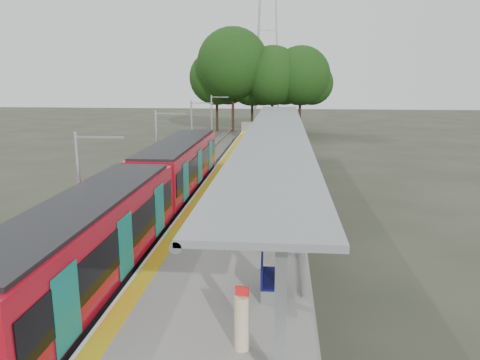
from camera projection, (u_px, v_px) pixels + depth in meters
name	position (u px, v px, depth m)	size (l,w,h in m)	color
trackbed	(188.00, 186.00, 32.31)	(3.00, 70.00, 0.24)	#59544C
platform	(253.00, 182.00, 31.82)	(6.00, 50.00, 1.00)	gray
tactile_strip	(216.00, 174.00, 31.94)	(0.60, 50.00, 0.02)	gold
end_fence	(266.00, 127.00, 55.83)	(6.00, 0.10, 1.20)	#9EA0A5
train	(146.00, 194.00, 22.47)	(2.74, 27.60, 3.62)	black
canopy	(276.00, 136.00, 27.16)	(3.27, 38.00, 3.66)	#9EA0A5
pylon	(268.00, 7.00, 79.38)	(8.00, 4.00, 38.00)	#9EA0A5
tree_cluster	(252.00, 73.00, 61.69)	(18.91, 10.72, 13.83)	#382316
catenary_masts	(158.00, 148.00, 30.88)	(2.08, 48.16, 5.40)	#9EA0A5
bench_near	(266.00, 275.00, 14.36)	(0.57, 1.71, 1.16)	#101153
bench_mid	(281.00, 159.00, 34.36)	(0.61, 1.73, 1.17)	#101153
bench_far	(289.00, 140.00, 45.60)	(0.72, 1.38, 0.90)	#101153
info_pillar_near	(242.00, 322.00, 11.41)	(0.37, 0.37, 1.66)	beige
info_pillar_far	(272.00, 164.00, 31.75)	(0.37, 0.37, 1.64)	beige
litter_bin	(286.00, 194.00, 24.93)	(0.44, 0.44, 0.90)	#9EA0A5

